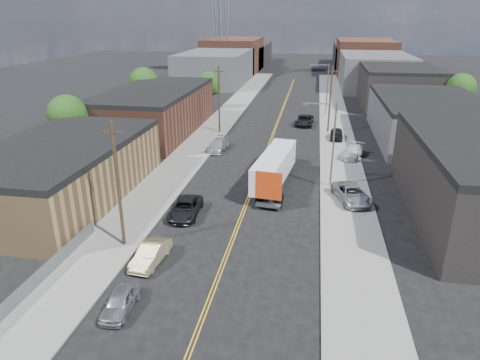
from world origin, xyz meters
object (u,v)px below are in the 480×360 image
at_px(car_left_b, 151,254).
at_px(car_left_c, 185,208).
at_px(car_right_lot_b, 353,152).
at_px(semi_truck, 276,164).
at_px(car_right_lot_a, 351,194).
at_px(car_left_d, 218,145).
at_px(car_left_a, 120,301).
at_px(car_right_lot_c, 336,134).
at_px(car_ahead_truck, 305,120).

relative_size(car_left_b, car_left_c, 0.83).
bearing_deg(car_right_lot_b, car_left_b, -100.76).
bearing_deg(semi_truck, car_right_lot_b, 55.68).
bearing_deg(car_right_lot_a, car_left_d, 121.77).
height_order(car_left_a, car_left_d, car_left_d).
xyz_separation_m(car_right_lot_a, car_right_lot_b, (1.11, 14.02, -0.04)).
height_order(car_left_a, car_right_lot_b, car_right_lot_b).
bearing_deg(car_left_c, car_left_a, -93.57).
bearing_deg(car_left_b, car_left_d, 97.93).
distance_m(car_right_lot_b, car_right_lot_c, 8.46).
bearing_deg(car_right_lot_b, car_ahead_truck, 131.30).
bearing_deg(car_right_lot_b, car_left_d, -161.45).
height_order(semi_truck, car_left_c, semi_truck).
height_order(car_left_d, car_right_lot_c, car_right_lot_c).
distance_m(car_left_b, car_right_lot_c, 38.62).
height_order(car_right_lot_a, car_right_lot_b, car_right_lot_a).
bearing_deg(car_left_b, car_left_c, 93.92).
relative_size(car_left_a, car_ahead_truck, 0.68).
distance_m(semi_truck, car_left_b, 19.01).
bearing_deg(car_right_lot_c, car_left_d, -150.90).
distance_m(car_right_lot_a, car_right_lot_b, 14.06).
bearing_deg(car_right_lot_a, car_right_lot_c, 74.70).
distance_m(car_right_lot_b, car_ahead_truck, 17.72).
relative_size(car_left_a, car_left_b, 0.88).
height_order(car_right_lot_a, car_ahead_truck, car_right_lot_a).
bearing_deg(car_right_lot_a, car_ahead_truck, 83.25).
bearing_deg(car_left_d, car_right_lot_b, 4.29).
relative_size(car_left_a, car_right_lot_b, 0.76).
height_order(semi_truck, car_right_lot_b, semi_truck).
bearing_deg(car_right_lot_c, car_right_lot_b, -76.13).
height_order(car_left_d, car_right_lot_b, car_right_lot_b).
bearing_deg(car_right_lot_a, car_left_c, -176.58).
bearing_deg(car_left_c, car_right_lot_a, 17.01).
height_order(car_right_lot_b, car_right_lot_c, car_right_lot_c).
xyz_separation_m(semi_truck, car_left_d, (-8.61, 10.42, -1.41)).
xyz_separation_m(car_left_a, car_right_lot_c, (14.40, 41.27, 0.24)).
bearing_deg(car_left_b, car_right_lot_a, 47.23).
relative_size(car_left_a, car_left_d, 0.76).
bearing_deg(car_left_d, car_right_lot_c, 32.25).
height_order(car_left_c, car_right_lot_b, car_right_lot_b).
distance_m(car_left_d, car_right_lot_a, 21.73).
distance_m(car_left_c, car_left_d, 19.91).
height_order(car_left_b, car_right_lot_c, car_right_lot_c).
xyz_separation_m(car_left_c, car_right_lot_b, (16.00, 19.49, 0.15)).
xyz_separation_m(car_right_lot_a, car_right_lot_c, (-0.57, 22.30, -0.02)).
distance_m(semi_truck, car_left_d, 13.59).
height_order(car_left_b, car_ahead_truck, car_ahead_truck).
distance_m(car_right_lot_a, car_right_lot_c, 22.31).
bearing_deg(car_right_lot_c, semi_truck, -108.81).
relative_size(semi_truck, car_left_a, 3.80).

